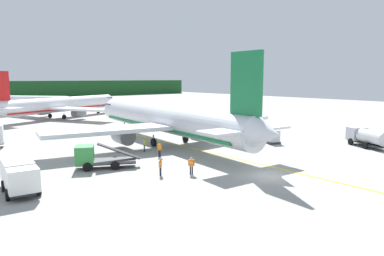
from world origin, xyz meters
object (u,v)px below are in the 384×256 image
Objects in this scene: service_truck_baggage at (367,137)px; cargo_container_near at (273,137)px; service_truck_catering at (19,175)px; airliner_far_taxiway at (29,100)px; crew_loader_left at (191,164)px; service_truck_pushback at (95,157)px; crew_marshaller at (144,143)px; crew_loader_right at (160,149)px; airliner_foreground at (166,120)px; crew_supervisor at (160,165)px; airliner_mid_apron at (59,105)px.

service_truck_baggage is 12.33m from cargo_container_near.
airliner_far_taxiway is at bearing 74.09° from service_truck_catering.
service_truck_pushback is at bearing 126.40° from crew_loader_left.
crew_loader_right is (-0.35, -3.86, -0.05)m from crew_marshaller.
airliner_foreground is 27.28m from service_truck_baggage.
crew_supervisor is (-10.24, -13.20, -2.41)m from airliner_foreground.
crew_loader_left is at bearing -117.70° from airliner_foreground.
service_truck_pushback is (-32.95, 12.63, -0.22)m from service_truck_baggage.
crew_marshaller is 11.45m from crew_supervisor.
airliner_far_taxiway reaches higher than service_truck_catering.
cargo_container_near is at bearing -6.79° from service_truck_pushback.
service_truck_catering is 3.67× the size of crew_supervisor.
crew_marshaller is 3.88m from crew_loader_right.
cargo_container_near is (33.28, 0.17, -0.47)m from service_truck_catering.
airliner_mid_apron is 44.87m from crew_marshaller.
service_truck_baggage is 0.99× the size of service_truck_pushback.
crew_loader_right is at bearing -95.16° from crew_marshaller.
airliner_far_taxiway reaches higher than crew_loader_left.
airliner_far_taxiway is at bearing 83.44° from crew_loader_left.
service_truck_pushback reaches higher than crew_loader_right.
airliner_foreground reaches higher than service_truck_baggage.
service_truck_pushback is at bearing 118.71° from crew_supervisor.
airliner_far_taxiway is at bearing 88.01° from airliner_foreground.
crew_loader_right is (-8.45, -82.57, -1.39)m from airliner_far_taxiway.
cargo_container_near is (8.82, -85.62, -1.42)m from airliner_far_taxiway.
cargo_container_near reaches higher than crew_loader_left.
service_truck_baggage is at bearing -45.27° from airliner_foreground.
service_truck_pushback is (-13.80, -6.70, -2.21)m from airliner_foreground.
service_truck_catering is at bearing 167.00° from service_truck_baggage.
crew_loader_right is (-5.81, -6.65, -2.39)m from airliner_foreground.
crew_loader_left is at bearing -97.67° from airliner_mid_apron.
airliner_mid_apron is at bearing 79.61° from crew_supervisor.
crew_supervisor is at bearing -100.39° from airliner_mid_apron.
airliner_foreground is 6.56m from crew_marshaller.
crew_loader_left is 1.02× the size of crew_supervisor.
service_truck_baggage is at bearing -72.44° from airliner_mid_apron.
service_truck_pushback is 7.41m from crew_supervisor.
service_truck_catering is (-24.46, -85.79, -0.95)m from airliner_far_taxiway.
crew_loader_right is (16.01, 3.22, -0.44)m from service_truck_catering.
crew_supervisor is at bearing -124.12° from crew_loader_right.
airliner_far_taxiway is 11.22× the size of cargo_container_near.
airliner_foreground is 6.49× the size of service_truck_pushback.
service_truck_catering is 3.60× the size of crew_loader_right.
airliner_far_taxiway is 13.81× the size of crew_marshaller.
airliner_mid_apron is at bearing 82.33° from crew_loader_left.
service_truck_baggage is at bearing -51.37° from cargo_container_near.
airliner_foreground is at bearing 139.73° from cargo_container_near.
airliner_mid_apron is 16.17× the size of cargo_container_near.
cargo_container_near is at bearing -10.03° from crew_loader_right.
crew_marshaller is at bearing -95.87° from airliner_far_taxiway.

